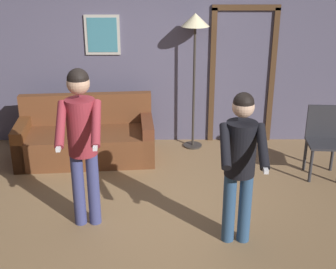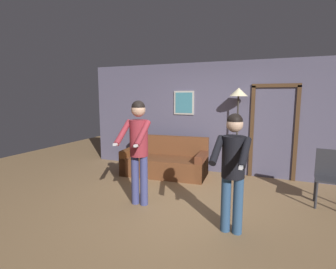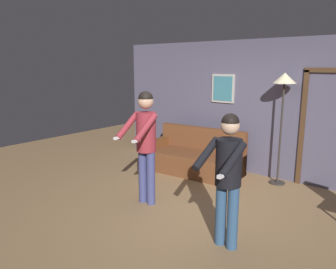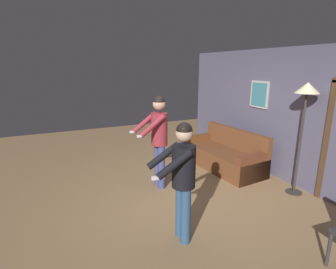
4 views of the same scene
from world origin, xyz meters
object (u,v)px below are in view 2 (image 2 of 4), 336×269
(person_standing_left, at_px, (138,143))
(dining_chair_distant, at_px, (329,174))
(torchiere_lamp, at_px, (238,100))
(couch, at_px, (165,163))
(person_standing_right, at_px, (233,163))

(person_standing_left, height_order, dining_chair_distant, person_standing_left)
(torchiere_lamp, bearing_deg, couch, -165.28)
(person_standing_left, bearing_deg, torchiere_lamp, 59.19)
(torchiere_lamp, distance_m, person_standing_right, 2.61)
(person_standing_right, bearing_deg, person_standing_left, 167.93)
(couch, bearing_deg, dining_chair_distant, -9.24)
(couch, bearing_deg, person_standing_right, -48.21)
(couch, bearing_deg, torchiere_lamp, 14.72)
(couch, height_order, person_standing_left, person_standing_left)
(torchiere_lamp, xyz_separation_m, person_standing_right, (0.30, -2.48, -0.77))
(person_standing_left, xyz_separation_m, person_standing_right, (1.58, -0.34, -0.11))
(torchiere_lamp, bearing_deg, person_standing_left, -120.81)
(torchiere_lamp, height_order, dining_chair_distant, torchiere_lamp)
(couch, height_order, torchiere_lamp, torchiere_lamp)
(person_standing_right, bearing_deg, dining_chair_distant, 49.06)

